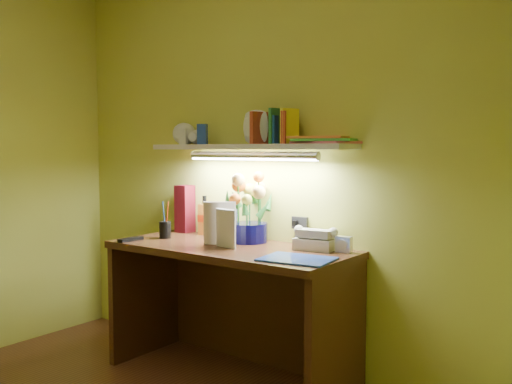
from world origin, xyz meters
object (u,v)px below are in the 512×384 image
whisky_bottle (205,215)px  desk_clock (344,244)px  telephone (316,238)px  flower_bouquet (248,209)px  desk (230,312)px

whisky_bottle → desk_clock: bearing=-2.1°
telephone → whisky_bottle: 0.84m
flower_bouquet → desk_clock: size_ratio=4.61×
desk → flower_bouquet: flower_bouquet is taller
whisky_bottle → flower_bouquet: bearing=-9.8°
desk → desk_clock: size_ratio=16.60×
flower_bouquet → desk_clock: flower_bouquet is taller
desk → flower_bouquet: size_ratio=3.60×
flower_bouquet → telephone: size_ratio=1.87×
flower_bouquet → whisky_bottle: bearing=170.2°
desk → telephone: (0.44, 0.19, 0.44)m
desk → desk_clock: (0.60, 0.20, 0.42)m
flower_bouquet → desk_clock: (0.60, 0.03, -0.15)m
desk_clock → flower_bouquet: bearing=178.7°
desk → telephone: telephone is taller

